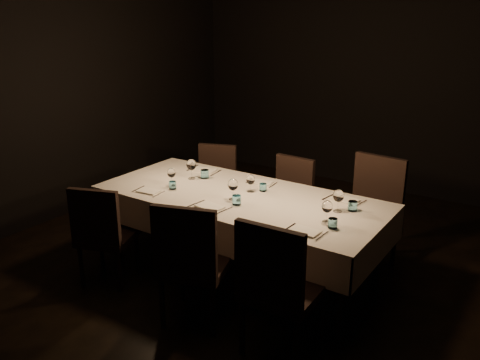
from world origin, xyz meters
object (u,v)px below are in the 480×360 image
Objects in this scene: dining_table at (240,203)px; chair_near_left at (102,231)px; chair_near_center at (191,259)px; chair_far_center at (289,197)px; chair_far_left at (215,181)px; chair_near_right at (277,284)px; chair_far_right at (371,208)px.

dining_table is 1.20m from chair_near_left.
chair_near_center is 1.68m from chair_far_center.
chair_near_center is 1.13× the size of chair_far_left.
chair_near_center is at bearing 0.10° from chair_near_right.
chair_near_right reaches higher than chair_near_left.
chair_far_right is (0.88, 0.85, -0.13)m from dining_table.
chair_near_left is at bearing -20.78° from chair_near_center.
dining_table is 2.85× the size of chair_far_left.
chair_near_left reaches higher than chair_far_center.
dining_table is 1.23m from chair_far_right.
chair_far_left is at bearing -176.11° from chair_far_center.
chair_far_left is at bearing -76.95° from chair_near_center.
chair_near_left is 1.72m from chair_near_right.
chair_near_center is 0.98× the size of chair_near_right.
chair_near_right reaches higher than chair_far_center.
chair_near_right is (0.84, -0.81, -0.13)m from dining_table.
chair_near_right is at bearing -60.43° from chair_far_center.
chair_near_center reaches higher than dining_table.
chair_far_left is at bearing -110.13° from chair_near_left.
chair_near_center reaches higher than chair_far_center.
chair_near_center is at bearing -83.35° from chair_far_center.
chair_far_center is at bearing 87.42° from dining_table.
chair_far_right is at bearing -19.16° from chair_far_left.
chair_near_right is 1.83m from chair_far_center.
chair_near_center is 1.85m from chair_far_right.
chair_near_center is (0.13, -0.84, -0.14)m from dining_table.
chair_far_right is (0.75, 1.69, 0.01)m from chair_near_center.
chair_far_right is (0.04, 1.66, 0.00)m from chair_near_right.
chair_far_right reaches higher than dining_table.
chair_far_center is at bearing -173.39° from chair_far_right.
chair_far_right is at bearing 4.63° from chair_far_center.
chair_near_right is 1.14× the size of chair_far_center.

